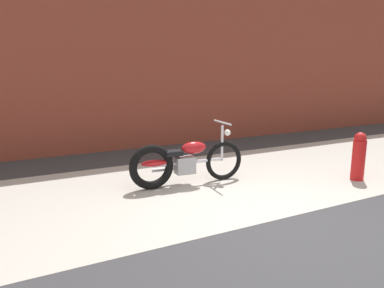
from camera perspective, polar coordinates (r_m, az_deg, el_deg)
ground_plane at (r=4.76m, az=13.13°, el=-11.77°), size 80.00×80.00×0.00m
sidewalk_slab at (r=6.10m, az=2.41°, el=-6.19°), size 36.00×3.50×0.01m
brick_building_wall at (r=8.98m, az=-8.79°, el=14.16°), size 36.00×0.50×4.58m
motorcycle_red at (r=5.87m, az=-1.87°, el=-2.89°), size 2.01×0.58×1.03m
fire_hydrant at (r=6.79m, az=25.06°, el=-1.76°), size 0.22×0.22×0.84m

